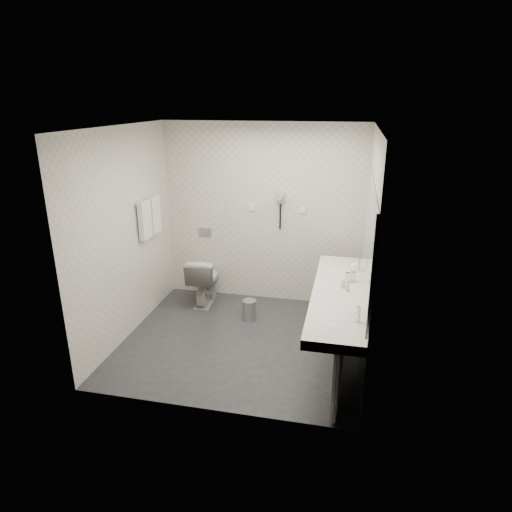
# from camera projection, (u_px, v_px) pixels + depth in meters

# --- Properties ---
(floor) EXTENTS (2.80, 2.80, 0.00)m
(floor) POSITION_uv_depth(u_px,v_px,m) (241.00, 341.00, 5.42)
(floor) COLOR #28292D
(floor) RESTS_ON ground
(ceiling) EXTENTS (2.80, 2.80, 0.00)m
(ceiling) POSITION_uv_depth(u_px,v_px,m) (239.00, 127.00, 4.58)
(ceiling) COLOR silver
(ceiling) RESTS_ON wall_back
(wall_back) EXTENTS (2.80, 0.00, 2.80)m
(wall_back) POSITION_uv_depth(u_px,v_px,m) (263.00, 215.00, 6.20)
(wall_back) COLOR silver
(wall_back) RESTS_ON floor
(wall_front) EXTENTS (2.80, 0.00, 2.80)m
(wall_front) POSITION_uv_depth(u_px,v_px,m) (203.00, 288.00, 3.80)
(wall_front) COLOR silver
(wall_front) RESTS_ON floor
(wall_left) EXTENTS (0.00, 2.60, 2.60)m
(wall_left) POSITION_uv_depth(u_px,v_px,m) (126.00, 235.00, 5.28)
(wall_left) COLOR silver
(wall_left) RESTS_ON floor
(wall_right) EXTENTS (0.00, 2.60, 2.60)m
(wall_right) POSITION_uv_depth(u_px,v_px,m) (368.00, 251.00, 4.72)
(wall_right) COLOR silver
(wall_right) RESTS_ON floor
(vanity_counter) EXTENTS (0.55, 2.20, 0.10)m
(vanity_counter) POSITION_uv_depth(u_px,v_px,m) (339.00, 295.00, 4.74)
(vanity_counter) COLOR silver
(vanity_counter) RESTS_ON floor
(vanity_panel) EXTENTS (0.03, 2.15, 0.75)m
(vanity_panel) POSITION_uv_depth(u_px,v_px,m) (338.00, 331.00, 4.88)
(vanity_panel) COLOR #999791
(vanity_panel) RESTS_ON floor
(vanity_post_near) EXTENTS (0.06, 0.06, 0.75)m
(vanity_post_near) POSITION_uv_depth(u_px,v_px,m) (337.00, 388.00, 3.92)
(vanity_post_near) COLOR silver
(vanity_post_near) RESTS_ON floor
(vanity_post_far) EXTENTS (0.06, 0.06, 0.75)m
(vanity_post_far) POSITION_uv_depth(u_px,v_px,m) (344.00, 293.00, 5.83)
(vanity_post_far) COLOR silver
(vanity_post_far) RESTS_ON floor
(mirror) EXTENTS (0.02, 2.20, 1.05)m
(mirror) POSITION_uv_depth(u_px,v_px,m) (369.00, 239.00, 4.47)
(mirror) COLOR #B2BCC6
(mirror) RESTS_ON wall_right
(basin_near) EXTENTS (0.40, 0.31, 0.05)m
(basin_near) POSITION_uv_depth(u_px,v_px,m) (336.00, 321.00, 4.13)
(basin_near) COLOR white
(basin_near) RESTS_ON vanity_counter
(basin_far) EXTENTS (0.40, 0.31, 0.05)m
(basin_far) POSITION_uv_depth(u_px,v_px,m) (341.00, 271.00, 5.33)
(basin_far) COLOR white
(basin_far) RESTS_ON vanity_counter
(faucet_near) EXTENTS (0.04, 0.04, 0.15)m
(faucet_near) POSITION_uv_depth(u_px,v_px,m) (358.00, 314.00, 4.06)
(faucet_near) COLOR silver
(faucet_near) RESTS_ON vanity_counter
(faucet_far) EXTENTS (0.04, 0.04, 0.15)m
(faucet_far) POSITION_uv_depth(u_px,v_px,m) (358.00, 265.00, 5.26)
(faucet_far) COLOR silver
(faucet_far) RESTS_ON vanity_counter
(soap_bottle_a) EXTENTS (0.05, 0.05, 0.10)m
(soap_bottle_a) POSITION_uv_depth(u_px,v_px,m) (343.00, 283.00, 4.80)
(soap_bottle_a) COLOR white
(soap_bottle_a) RESTS_ON vanity_counter
(soap_bottle_c) EXTENTS (0.06, 0.06, 0.12)m
(soap_bottle_c) POSITION_uv_depth(u_px,v_px,m) (347.00, 286.00, 4.71)
(soap_bottle_c) COLOR white
(soap_bottle_c) RESTS_ON vanity_counter
(glass_left) EXTENTS (0.08, 0.08, 0.11)m
(glass_left) POSITION_uv_depth(u_px,v_px,m) (353.00, 277.00, 4.96)
(glass_left) COLOR silver
(glass_left) RESTS_ON vanity_counter
(glass_right) EXTENTS (0.07, 0.07, 0.11)m
(glass_right) POSITION_uv_depth(u_px,v_px,m) (348.00, 277.00, 4.95)
(glass_right) COLOR silver
(glass_right) RESTS_ON vanity_counter
(toilet) EXTENTS (0.42, 0.70, 0.69)m
(toilet) POSITION_uv_depth(u_px,v_px,m) (204.00, 280.00, 6.33)
(toilet) COLOR white
(toilet) RESTS_ON floor
(flush_plate) EXTENTS (0.18, 0.02, 0.12)m
(flush_plate) POSITION_uv_depth(u_px,v_px,m) (205.00, 232.00, 6.45)
(flush_plate) COLOR #B2B5BA
(flush_plate) RESTS_ON wall_back
(pedal_bin) EXTENTS (0.23, 0.23, 0.26)m
(pedal_bin) POSITION_uv_depth(u_px,v_px,m) (249.00, 310.00, 5.90)
(pedal_bin) COLOR #B2B5BA
(pedal_bin) RESTS_ON floor
(bin_lid) EXTENTS (0.18, 0.18, 0.02)m
(bin_lid) POSITION_uv_depth(u_px,v_px,m) (249.00, 301.00, 5.86)
(bin_lid) COLOR #B2B5BA
(bin_lid) RESTS_ON pedal_bin
(towel_rail) EXTENTS (0.02, 0.62, 0.02)m
(towel_rail) POSITION_uv_depth(u_px,v_px,m) (148.00, 200.00, 5.68)
(towel_rail) COLOR silver
(towel_rail) RESTS_ON wall_left
(towel_near) EXTENTS (0.07, 0.24, 0.48)m
(towel_near) POSITION_uv_depth(u_px,v_px,m) (145.00, 220.00, 5.62)
(towel_near) COLOR white
(towel_near) RESTS_ON towel_rail
(towel_far) EXTENTS (0.07, 0.24, 0.48)m
(towel_far) POSITION_uv_depth(u_px,v_px,m) (154.00, 215.00, 5.88)
(towel_far) COLOR white
(towel_far) RESTS_ON towel_rail
(dryer_cradle) EXTENTS (0.10, 0.04, 0.14)m
(dryer_cradle) POSITION_uv_depth(u_px,v_px,m) (281.00, 198.00, 6.04)
(dryer_cradle) COLOR #96959B
(dryer_cradle) RESTS_ON wall_back
(dryer_barrel) EXTENTS (0.08, 0.14, 0.08)m
(dryer_barrel) POSITION_uv_depth(u_px,v_px,m) (280.00, 197.00, 5.96)
(dryer_barrel) COLOR #96959B
(dryer_barrel) RESTS_ON dryer_cradle
(dryer_cord) EXTENTS (0.02, 0.02, 0.35)m
(dryer_cord) POSITION_uv_depth(u_px,v_px,m) (280.00, 216.00, 6.11)
(dryer_cord) COLOR black
(dryer_cord) RESTS_ON dryer_cradle
(switch_plate_a) EXTENTS (0.09, 0.02, 0.09)m
(switch_plate_a) POSITION_uv_depth(u_px,v_px,m) (252.00, 207.00, 6.18)
(switch_plate_a) COLOR white
(switch_plate_a) RESTS_ON wall_back
(switch_plate_b) EXTENTS (0.09, 0.02, 0.09)m
(switch_plate_b) POSITION_uv_depth(u_px,v_px,m) (303.00, 210.00, 6.04)
(switch_plate_b) COLOR white
(switch_plate_b) RESTS_ON wall_back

